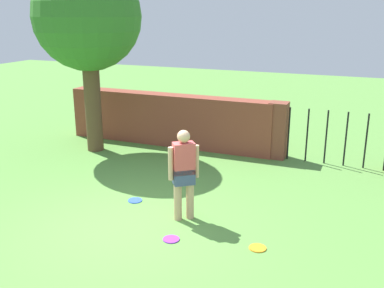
{
  "coord_description": "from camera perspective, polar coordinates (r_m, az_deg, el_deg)",
  "views": [
    {
      "loc": [
        3.55,
        -5.92,
        3.55
      ],
      "look_at": [
        0.35,
        1.85,
        1.0
      ],
      "focal_mm": 41.67,
      "sensor_mm": 36.0,
      "label": 1
    }
  ],
  "objects": [
    {
      "name": "ground_plane",
      "position": [
        7.76,
        -7.71,
        -10.5
      ],
      "size": [
        40.0,
        40.0,
        0.0
      ],
      "primitive_type": "plane",
      "color": "#568C3D"
    },
    {
      "name": "brick_wall",
      "position": [
        12.05,
        -3.06,
        3.13
      ],
      "size": [
        5.75,
        0.5,
        1.38
      ],
      "primitive_type": "cube",
      "color": "brown",
      "rests_on": "ground"
    },
    {
      "name": "tree",
      "position": [
        11.47,
        -13.25,
        15.36
      ],
      "size": [
        2.63,
        2.63,
        4.7
      ],
      "color": "brown",
      "rests_on": "ground"
    },
    {
      "name": "person",
      "position": [
        7.63,
        -1.06,
        -3.46
      ],
      "size": [
        0.45,
        0.39,
        1.62
      ],
      "rotation": [
        0.0,
        0.0,
        -2.48
      ],
      "color": "tan",
      "rests_on": "ground"
    },
    {
      "name": "fence_gate",
      "position": [
        10.96,
        17.96,
        0.96
      ],
      "size": [
        3.19,
        0.44,
        1.4
      ],
      "color": "brown",
      "rests_on": "ground"
    },
    {
      "name": "frisbee_blue",
      "position": [
        8.74,
        -7.31,
        -7.17
      ],
      "size": [
        0.27,
        0.27,
        0.02
      ],
      "primitive_type": "cylinder",
      "color": "blue",
      "rests_on": "ground"
    },
    {
      "name": "frisbee_orange",
      "position": [
        7.14,
        8.4,
        -13.03
      ],
      "size": [
        0.27,
        0.27,
        0.02
      ],
      "primitive_type": "cylinder",
      "color": "orange",
      "rests_on": "ground"
    },
    {
      "name": "frisbee_purple",
      "position": [
        7.32,
        -2.69,
        -12.07
      ],
      "size": [
        0.27,
        0.27,
        0.02
      ],
      "primitive_type": "cylinder",
      "color": "purple",
      "rests_on": "ground"
    }
  ]
}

